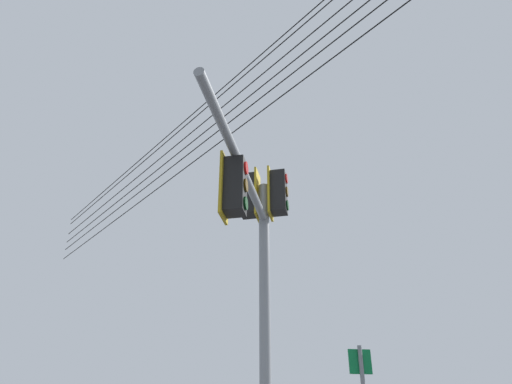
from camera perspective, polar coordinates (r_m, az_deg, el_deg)
signal_mast_assembly at (r=8.71m, az=0.15°, el=-6.34°), size 3.06×3.74×6.59m
overhead_wire_span at (r=12.22m, az=-2.27°, el=10.38°), size 4.97×21.49×2.05m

